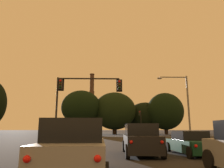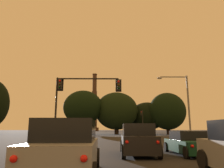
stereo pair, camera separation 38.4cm
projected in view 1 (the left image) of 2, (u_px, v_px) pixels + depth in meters
sedan_right_lane_front at (191, 143)px, 13.58m from camera, size 2.11×4.75×1.43m
suv_center_lane_front at (141, 140)px, 13.42m from camera, size 2.24×4.96×1.86m
suv_left_lane_second at (75, 149)px, 7.25m from camera, size 2.22×4.95×1.86m
traffic_light_overhead_left at (79, 93)px, 20.94m from camera, size 6.45×0.50×6.45m
traffic_light_far_right at (140, 119)px, 55.00m from camera, size 0.78×0.50×6.15m
street_lamp at (183, 100)px, 25.05m from camera, size 3.59×0.36×7.65m
smokestack at (91, 108)px, 162.26m from camera, size 7.00×7.00×42.97m
treeline_right_mid at (165, 111)px, 63.19m from camera, size 10.56×9.51×11.90m
treeline_center_left at (81, 107)px, 61.35m from camera, size 11.05×9.94×12.27m
treeline_far_left at (115, 111)px, 63.29m from camera, size 12.32×11.09×12.07m
treeline_left_mid at (145, 116)px, 66.64m from camera, size 10.96×9.87×9.54m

